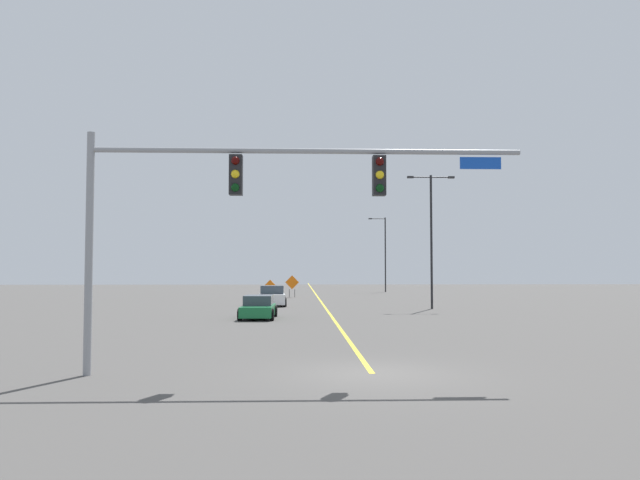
# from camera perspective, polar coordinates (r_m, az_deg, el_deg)

# --- Properties ---
(ground) EXTENTS (197.94, 197.94, 0.00)m
(ground) POSITION_cam_1_polar(r_m,az_deg,el_deg) (16.36, 4.87, -12.25)
(ground) COLOR #4C4947
(road_centre_stripe) EXTENTS (0.16, 109.97, 0.01)m
(road_centre_stripe) POSITION_cam_1_polar(r_m,az_deg,el_deg) (71.08, -0.45, -4.97)
(road_centre_stripe) COLOR yellow
(road_centre_stripe) RESTS_ON ground
(traffic_signal_assembly) EXTENTS (11.39, 0.44, 6.27)m
(traffic_signal_assembly) POSITION_cam_1_polar(r_m,az_deg,el_deg) (16.20, -7.41, 4.36)
(traffic_signal_assembly) COLOR gray
(traffic_signal_assembly) RESTS_ON ground
(street_lamp_mid_left) EXTENTS (2.15, 0.24, 9.18)m
(street_lamp_mid_left) POSITION_cam_1_polar(r_m,az_deg,el_deg) (76.09, 5.97, -1.02)
(street_lamp_mid_left) COLOR black
(street_lamp_mid_left) RESTS_ON ground
(street_lamp_far_right) EXTENTS (3.32, 0.24, 9.34)m
(street_lamp_far_right) POSITION_cam_1_polar(r_m,az_deg,el_deg) (43.52, 10.28, 0.84)
(street_lamp_far_right) COLOR black
(street_lamp_far_right) RESTS_ON ground
(construction_sign_median_far) EXTENTS (1.37, 0.11, 2.17)m
(construction_sign_median_far) POSITION_cam_1_polar(r_m,az_deg,el_deg) (60.83, -2.61, -4.04)
(construction_sign_median_far) COLOR orange
(construction_sign_median_far) RESTS_ON ground
(construction_sign_left_shoulder) EXTENTS (1.09, 0.26, 1.76)m
(construction_sign_left_shoulder) POSITION_cam_1_polar(r_m,az_deg,el_deg) (60.19, -4.65, -4.31)
(construction_sign_left_shoulder) COLOR orange
(construction_sign_left_shoulder) RESTS_ON ground
(car_green_approaching) EXTENTS (2.01, 4.19, 1.28)m
(car_green_approaching) POSITION_cam_1_polar(r_m,az_deg,el_deg) (34.52, -5.74, -6.26)
(car_green_approaching) COLOR #196B38
(car_green_approaching) RESTS_ON ground
(car_white_passing) EXTENTS (2.27, 4.04, 1.52)m
(car_white_passing) POSITION_cam_1_polar(r_m,az_deg,el_deg) (46.56, -4.48, -5.25)
(car_white_passing) COLOR white
(car_white_passing) RESTS_ON ground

